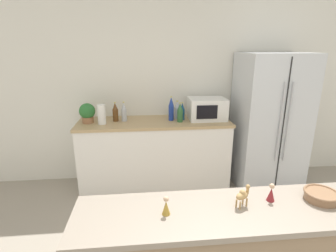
{
  "coord_description": "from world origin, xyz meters",
  "views": [
    {
      "loc": [
        -0.53,
        -0.88,
        1.85
      ],
      "look_at": [
        -0.3,
        1.4,
        1.16
      ],
      "focal_mm": 28.0,
      "sensor_mm": 36.0,
      "label": 1
    }
  ],
  "objects_px": {
    "potted_plant": "(87,113)",
    "back_bottle_1": "(115,112)",
    "fruit_bowl": "(321,195)",
    "wise_man_figurine_blue": "(166,207)",
    "refrigerator": "(269,122)",
    "back_bottle_5": "(182,112)",
    "paper_towel_roll": "(102,114)",
    "back_bottle_3": "(177,110)",
    "camel_figurine": "(243,195)",
    "microwave": "(207,109)",
    "back_bottle_2": "(171,109)",
    "wise_man_figurine_crimson": "(271,193)",
    "back_bottle_0": "(180,113)",
    "back_bottle_4": "(124,112)"
  },
  "relations": [
    {
      "from": "wise_man_figurine_blue",
      "to": "back_bottle_2",
      "type": "bearing_deg",
      "value": 82.73
    },
    {
      "from": "back_bottle_4",
      "to": "refrigerator",
      "type": "bearing_deg",
      "value": -3.09
    },
    {
      "from": "refrigerator",
      "to": "back_bottle_5",
      "type": "distance_m",
      "value": 1.17
    },
    {
      "from": "back_bottle_1",
      "to": "back_bottle_5",
      "type": "distance_m",
      "value": 0.87
    },
    {
      "from": "camel_figurine",
      "to": "wise_man_figurine_blue",
      "type": "height_order",
      "value": "camel_figurine"
    },
    {
      "from": "back_bottle_5",
      "to": "wise_man_figurine_crimson",
      "type": "distance_m",
      "value": 1.96
    },
    {
      "from": "refrigerator",
      "to": "wise_man_figurine_blue",
      "type": "height_order",
      "value": "refrigerator"
    },
    {
      "from": "refrigerator",
      "to": "wise_man_figurine_blue",
      "type": "bearing_deg",
      "value": -129.02
    },
    {
      "from": "back_bottle_0",
      "to": "paper_towel_roll",
      "type": "bearing_deg",
      "value": 179.77
    },
    {
      "from": "fruit_bowl",
      "to": "back_bottle_1",
      "type": "bearing_deg",
      "value": 125.74
    },
    {
      "from": "back_bottle_4",
      "to": "back_bottle_0",
      "type": "bearing_deg",
      "value": -9.04
    },
    {
      "from": "microwave",
      "to": "back_bottle_0",
      "type": "height_order",
      "value": "microwave"
    },
    {
      "from": "back_bottle_0",
      "to": "back_bottle_2",
      "type": "height_order",
      "value": "back_bottle_2"
    },
    {
      "from": "back_bottle_5",
      "to": "fruit_bowl",
      "type": "xyz_separation_m",
      "value": [
        0.57,
        -1.97,
        -0.07
      ]
    },
    {
      "from": "back_bottle_3",
      "to": "fruit_bowl",
      "type": "xyz_separation_m",
      "value": [
        0.63,
        -2.04,
        -0.07
      ]
    },
    {
      "from": "back_bottle_0",
      "to": "back_bottle_3",
      "type": "bearing_deg",
      "value": 94.31
    },
    {
      "from": "microwave",
      "to": "camel_figurine",
      "type": "distance_m",
      "value": 2.01
    },
    {
      "from": "refrigerator",
      "to": "back_bottle_1",
      "type": "height_order",
      "value": "refrigerator"
    },
    {
      "from": "back_bottle_1",
      "to": "back_bottle_4",
      "type": "height_order",
      "value": "back_bottle_4"
    },
    {
      "from": "microwave",
      "to": "back_bottle_2",
      "type": "relative_size",
      "value": 1.53
    },
    {
      "from": "microwave",
      "to": "back_bottle_2",
      "type": "height_order",
      "value": "back_bottle_2"
    },
    {
      "from": "back_bottle_2",
      "to": "camel_figurine",
      "type": "height_order",
      "value": "back_bottle_2"
    },
    {
      "from": "fruit_bowl",
      "to": "wise_man_figurine_blue",
      "type": "relative_size",
      "value": 1.83
    },
    {
      "from": "microwave",
      "to": "wise_man_figurine_crimson",
      "type": "relative_size",
      "value": 4.11
    },
    {
      "from": "paper_towel_roll",
      "to": "back_bottle_2",
      "type": "height_order",
      "value": "back_bottle_2"
    },
    {
      "from": "back_bottle_4",
      "to": "back_bottle_2",
      "type": "bearing_deg",
      "value": -2.02
    },
    {
      "from": "back_bottle_3",
      "to": "wise_man_figurine_blue",
      "type": "relative_size",
      "value": 2.12
    },
    {
      "from": "potted_plant",
      "to": "camel_figurine",
      "type": "distance_m",
      "value": 2.35
    },
    {
      "from": "refrigerator",
      "to": "back_bottle_0",
      "type": "xyz_separation_m",
      "value": [
        -1.2,
        -0.01,
        0.15
      ]
    },
    {
      "from": "potted_plant",
      "to": "refrigerator",
      "type": "bearing_deg",
      "value": -1.8
    },
    {
      "from": "back_bottle_1",
      "to": "back_bottle_2",
      "type": "xyz_separation_m",
      "value": [
        0.72,
        -0.03,
        0.03
      ]
    },
    {
      "from": "microwave",
      "to": "camel_figurine",
      "type": "relative_size",
      "value": 3.63
    },
    {
      "from": "back_bottle_5",
      "to": "back_bottle_1",
      "type": "bearing_deg",
      "value": 178.1
    },
    {
      "from": "fruit_bowl",
      "to": "wise_man_figurine_crimson",
      "type": "height_order",
      "value": "wise_man_figurine_crimson"
    },
    {
      "from": "back_bottle_4",
      "to": "wise_man_figurine_blue",
      "type": "distance_m",
      "value": 2.06
    },
    {
      "from": "back_bottle_3",
      "to": "camel_figurine",
      "type": "xyz_separation_m",
      "value": [
        0.11,
        -2.06,
        -0.03
      ]
    },
    {
      "from": "refrigerator",
      "to": "microwave",
      "type": "relative_size",
      "value": 3.71
    },
    {
      "from": "back_bottle_0",
      "to": "back_bottle_3",
      "type": "relative_size",
      "value": 1.04
    },
    {
      "from": "back_bottle_3",
      "to": "camel_figurine",
      "type": "bearing_deg",
      "value": -86.88
    },
    {
      "from": "potted_plant",
      "to": "camel_figurine",
      "type": "xyz_separation_m",
      "value": [
        1.27,
        -1.97,
        -0.05
      ]
    },
    {
      "from": "back_bottle_0",
      "to": "back_bottle_3",
      "type": "height_order",
      "value": "back_bottle_0"
    },
    {
      "from": "potted_plant",
      "to": "wise_man_figurine_crimson",
      "type": "relative_size",
      "value": 2.13
    },
    {
      "from": "back_bottle_5",
      "to": "wise_man_figurine_blue",
      "type": "distance_m",
      "value": 2.05
    },
    {
      "from": "back_bottle_3",
      "to": "wise_man_figurine_crimson",
      "type": "bearing_deg",
      "value": -81.22
    },
    {
      "from": "back_bottle_5",
      "to": "paper_towel_roll",
      "type": "bearing_deg",
      "value": -175.0
    },
    {
      "from": "paper_towel_roll",
      "to": "back_bottle_5",
      "type": "distance_m",
      "value": 1.03
    },
    {
      "from": "potted_plant",
      "to": "back_bottle_1",
      "type": "xyz_separation_m",
      "value": [
        0.34,
        0.04,
        -0.01
      ]
    },
    {
      "from": "camel_figurine",
      "to": "wise_man_figurine_blue",
      "type": "relative_size",
      "value": 1.16
    },
    {
      "from": "paper_towel_roll",
      "to": "potted_plant",
      "type": "bearing_deg",
      "value": 156.76
    },
    {
      "from": "microwave",
      "to": "back_bottle_3",
      "type": "xyz_separation_m",
      "value": [
        -0.39,
        0.07,
        -0.03
      ]
    }
  ]
}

